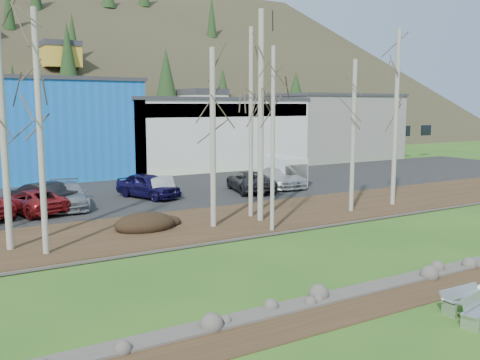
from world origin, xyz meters
TOP-DOWN VIEW (x-y plane):
  - ground at (0.00, 0.00)m, footprint 200.00×200.00m
  - dirt_strip at (0.00, 2.10)m, footprint 80.00×1.80m
  - near_bank_rocks at (0.00, 3.10)m, footprint 80.00×0.80m
  - river at (0.00, 7.20)m, footprint 80.00×8.00m
  - far_bank_rocks at (0.00, 11.30)m, footprint 80.00×0.80m
  - far_bank at (0.00, 14.50)m, footprint 80.00×7.00m
  - parking_lot at (0.00, 25.00)m, footprint 80.00×14.00m
  - building_blue at (-6.00, 39.00)m, footprint 20.40×12.24m
  - building_white at (12.00, 38.98)m, footprint 18.36×12.24m
  - building_grey at (28.00, 39.00)m, footprint 14.28×12.24m
  - hillside at (0.00, 84.00)m, footprint 160.00×72.00m
  - bench_intact at (0.96, -0.46)m, footprint 1.73×0.83m
  - bench_damaged at (1.28, 0.31)m, footprint 1.63×0.58m
  - seagull at (3.11, 1.00)m, footprint 0.45×0.21m
  - dirt_mound at (-3.21, 14.66)m, footprint 3.00×2.12m
  - birch_2 at (-9.34, 14.09)m, footprint 0.28×0.28m
  - birch_3 at (-8.19, 12.66)m, footprint 0.24×0.24m
  - birch_4 at (-0.08, 13.50)m, footprint 0.27×0.27m
  - birch_5 at (2.79, 14.61)m, footprint 0.23×0.23m
  - birch_6 at (1.92, 11.30)m, footprint 0.19×0.19m
  - birch_7 at (2.65, 13.46)m, footprint 0.30×0.30m
  - birch_8 at (8.43, 12.91)m, footprint 0.24×0.24m
  - birch_9 at (11.97, 13.14)m, footprint 0.27×0.27m
  - car_1 at (-6.55, 22.72)m, footprint 3.66×4.92m
  - car_2 at (-7.13, 21.52)m, footprint 3.49×5.27m
  - car_3 at (-5.11, 22.03)m, footprint 2.75×5.29m
  - car_4 at (0.17, 22.90)m, footprint 3.45×5.04m
  - car_5 at (1.08, 23.06)m, footprint 2.52×4.36m
  - car_6 at (7.11, 21.59)m, footprint 3.63×5.62m
  - car_7 at (10.58, 22.25)m, footprint 3.20×5.14m
  - car_8 at (9.91, 22.25)m, footprint 3.20×5.14m
  - van_white at (11.00, 23.41)m, footprint 2.32×4.89m

SIDE VIEW (x-z plane):
  - ground at x=0.00m, z-range 0.00..0.00m
  - near_bank_rocks at x=0.00m, z-range -0.25..0.25m
  - river at x=0.00m, z-range -0.45..0.45m
  - far_bank_rocks at x=0.00m, z-range -0.23..0.23m
  - dirt_strip at x=0.00m, z-range 0.00..0.03m
  - parking_lot at x=0.00m, z-range 0.00..0.14m
  - far_bank at x=0.00m, z-range 0.00..0.15m
  - seagull at x=3.11m, z-range 0.02..0.35m
  - bench_damaged at x=1.28m, z-range 0.00..0.72m
  - bench_intact at x=0.96m, z-range 0.00..0.83m
  - dirt_mound at x=-3.21m, z-range 0.15..0.74m
  - car_2 at x=-7.13m, z-range 0.14..1.48m
  - car_5 at x=1.08m, z-range 0.14..1.50m
  - car_7 at x=10.58m, z-range 0.14..1.53m
  - car_8 at x=9.91m, z-range 0.14..1.53m
  - car_6 at x=7.11m, z-range 0.14..1.58m
  - car_3 at x=-5.11m, z-range 0.14..1.61m
  - car_1 at x=-6.55m, z-range 0.14..1.69m
  - car_4 at x=0.17m, z-range 0.14..1.73m
  - van_white at x=11.00m, z-range 0.14..2.22m
  - building_white at x=12.00m, z-range 0.01..6.81m
  - building_grey at x=28.00m, z-range 0.01..7.31m
  - building_blue at x=-6.00m, z-range 0.01..8.31m
  - birch_8 at x=8.43m, z-range 0.15..8.56m
  - birch_6 at x=1.92m, z-range 0.15..8.77m
  - birch_4 at x=-0.08m, z-range 0.15..8.79m
  - birch_3 at x=-8.19m, z-range 0.15..9.77m
  - birch_5 at x=2.79m, z-range 0.15..10.08m
  - birch_2 at x=-9.34m, z-range 0.15..10.35m
  - birch_9 at x=11.97m, z-range 0.15..10.45m
  - birch_7 at x=2.65m, z-range 0.15..10.77m
  - hillside at x=0.00m, z-range 0.00..35.00m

